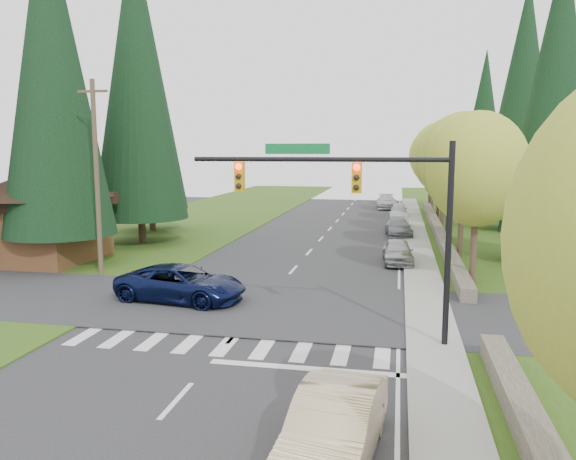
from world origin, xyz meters
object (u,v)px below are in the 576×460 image
(parked_car_c, at_px, (399,221))
(parked_car_e, at_px, (386,202))
(sedan_champagne, at_px, (334,428))
(suv_navy, at_px, (181,283))
(parked_car_d, at_px, (399,210))
(parked_car_a, at_px, (398,251))
(parked_car_b, at_px, (398,228))

(parked_car_c, height_order, parked_car_e, parked_car_e)
(sedan_champagne, height_order, suv_navy, suv_navy)
(sedan_champagne, height_order, parked_car_d, sedan_champagne)
(sedan_champagne, relative_size, parked_car_e, 0.90)
(parked_car_d, bearing_deg, parked_car_a, -90.88)
(suv_navy, bearing_deg, parked_car_e, -2.54)
(parked_car_a, height_order, parked_car_b, parked_car_a)
(suv_navy, xyz_separation_m, parked_car_d, (9.16, 33.64, -0.11))
(sedan_champagne, bearing_deg, suv_navy, 130.91)
(sedan_champagne, bearing_deg, parked_car_a, 92.83)
(parked_car_a, bearing_deg, parked_car_d, 86.17)
(parked_car_a, xyz_separation_m, parked_car_b, (0.00, 10.61, -0.05))
(parked_car_c, bearing_deg, suv_navy, -113.04)
(parked_car_b, bearing_deg, sedan_champagne, -98.57)
(suv_navy, bearing_deg, parked_car_d, -7.11)
(parked_car_a, distance_m, parked_car_d, 23.51)
(parked_car_b, height_order, parked_car_d, parked_car_d)
(parked_car_a, distance_m, parked_car_b, 10.61)
(suv_navy, relative_size, parked_car_e, 1.08)
(parked_car_a, bearing_deg, parked_car_b, 86.17)
(sedan_champagne, bearing_deg, parked_car_d, 94.51)
(parked_car_d, bearing_deg, sedan_champagne, -92.43)
(sedan_champagne, xyz_separation_m, parked_car_c, (1.22, 35.68, -0.08))
(suv_navy, height_order, parked_car_b, suv_navy)
(parked_car_e, bearing_deg, suv_navy, -104.28)
(suv_navy, height_order, parked_car_d, suv_navy)
(parked_car_a, relative_size, parked_car_b, 0.92)
(sedan_champagne, height_order, parked_car_a, sedan_champagne)
(parked_car_c, bearing_deg, parked_car_d, 87.63)
(sedan_champagne, distance_m, parked_car_c, 35.70)
(parked_car_d, height_order, parked_car_e, parked_car_e)
(sedan_champagne, distance_m, suv_navy, 13.90)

